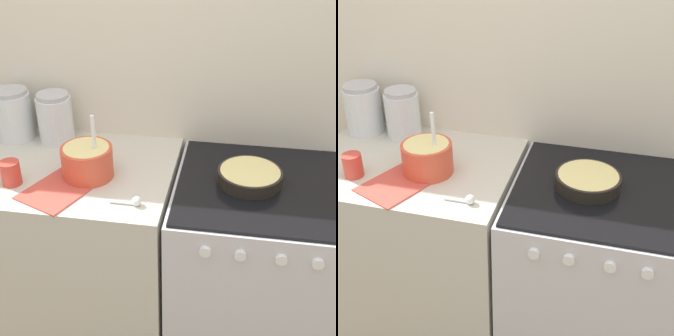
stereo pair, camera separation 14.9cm
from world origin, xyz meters
The scene contains 10 objects.
wall_back centered at (0.00, 0.69, 1.20)m, with size 4.76×0.05×2.40m.
countertop_cabinet centered at (-0.44, 0.33, 0.45)m, with size 0.88×0.66×0.90m.
stove centered at (0.36, 0.33, 0.45)m, with size 0.68×0.68×0.90m.
mixing_bowl centered at (-0.33, 0.28, 0.97)m, with size 0.20×0.20×0.27m.
baking_pan centered at (0.31, 0.34, 0.93)m, with size 0.25×0.25×0.05m.
storage_jar_left centered at (-0.76, 0.56, 1.00)m, with size 0.17×0.17×0.23m.
storage_jar_middle centered at (-0.56, 0.56, 1.00)m, with size 0.16×0.16×0.23m.
tin_can centered at (-0.61, 0.18, 0.95)m, with size 0.08×0.08×0.10m.
recipe_page centered at (-0.41, 0.16, 0.90)m, with size 0.30×0.32×0.01m.
measuring_spoon centered at (-0.11, 0.11, 0.91)m, with size 0.12×0.04×0.04m.
Camera 1 is at (0.24, -1.24, 1.88)m, focal length 50.00 mm.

